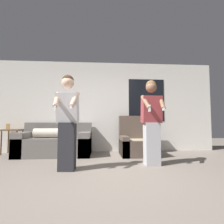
{
  "coord_description": "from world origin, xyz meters",
  "views": [
    {
      "loc": [
        -0.16,
        -2.59,
        0.83
      ],
      "look_at": [
        0.08,
        0.76,
        1.05
      ],
      "focal_mm": 28.0,
      "sensor_mm": 36.0,
      "label": 1
    }
  ],
  "objects_px": {
    "side_table": "(12,133)",
    "person_right": "(152,121)",
    "person_left": "(67,120)",
    "armchair": "(138,143)",
    "couch": "(56,143)"
  },
  "relations": [
    {
      "from": "side_table",
      "to": "person_right",
      "type": "relative_size",
      "value": 0.48
    },
    {
      "from": "side_table",
      "to": "person_left",
      "type": "height_order",
      "value": "person_left"
    },
    {
      "from": "person_right",
      "to": "person_left",
      "type": "bearing_deg",
      "value": -169.97
    },
    {
      "from": "person_left",
      "to": "side_table",
      "type": "bearing_deg",
      "value": 134.87
    },
    {
      "from": "person_left",
      "to": "person_right",
      "type": "distance_m",
      "value": 1.65
    },
    {
      "from": "side_table",
      "to": "armchair",
      "type": "bearing_deg",
      "value": -6.48
    },
    {
      "from": "person_right",
      "to": "couch",
      "type": "bearing_deg",
      "value": 149.94
    },
    {
      "from": "side_table",
      "to": "person_left",
      "type": "bearing_deg",
      "value": -45.13
    },
    {
      "from": "couch",
      "to": "armchair",
      "type": "relative_size",
      "value": 1.76
    },
    {
      "from": "couch",
      "to": "side_table",
      "type": "height_order",
      "value": "couch"
    },
    {
      "from": "couch",
      "to": "person_left",
      "type": "height_order",
      "value": "person_left"
    },
    {
      "from": "side_table",
      "to": "person_left",
      "type": "xyz_separation_m",
      "value": [
        1.82,
        -1.82,
        0.33
      ]
    },
    {
      "from": "couch",
      "to": "person_right",
      "type": "bearing_deg",
      "value": -30.06
    },
    {
      "from": "armchair",
      "to": "side_table",
      "type": "relative_size",
      "value": 1.27
    },
    {
      "from": "armchair",
      "to": "person_right",
      "type": "distance_m",
      "value": 1.28
    }
  ]
}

